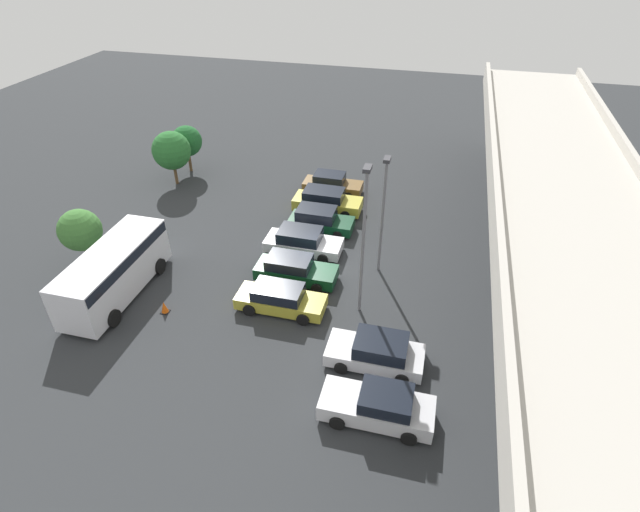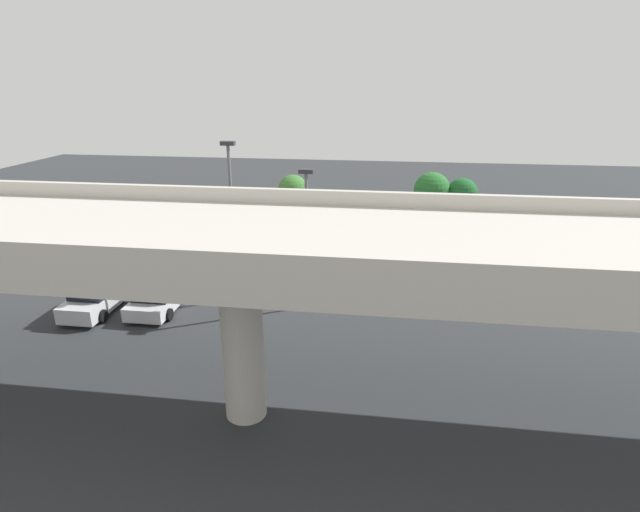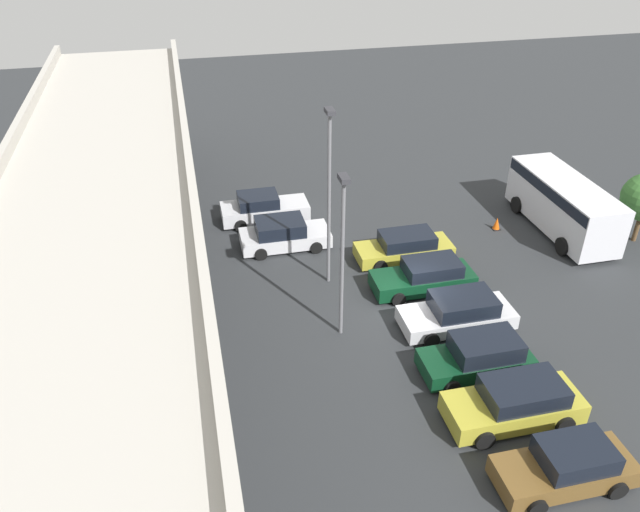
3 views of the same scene
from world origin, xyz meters
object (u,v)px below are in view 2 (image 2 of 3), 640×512
object	(u,v)px
parked_car_3	(332,262)
tree_front_right	(293,190)
parked_car_7	(99,296)
tree_front_centre	(432,190)
tree_front_left	(462,193)
parked_car_5	(240,260)
parked_car_6	(160,295)
lamp_post_mid_lot	(232,212)
parked_car_4	(284,262)
parked_car_1	(422,267)
shuttle_bus	(261,208)
lamp_post_near_aisle	(307,229)
parked_car_0	(470,269)
traffic_cone	(240,236)
parked_car_2	(378,266)

from	to	relation	value
parked_car_3	tree_front_right	distance (m)	13.17
parked_car_7	tree_front_centre	bearing A→B (deg)	-43.65
tree_front_left	parked_car_5	bearing A→B (deg)	40.62
parked_car_6	lamp_post_mid_lot	world-z (taller)	lamp_post_mid_lot
parked_car_4	parked_car_7	world-z (taller)	parked_car_7
parked_car_1	shuttle_bus	xyz separation A→B (m)	(12.14, -9.10, 0.91)
tree_front_right	lamp_post_near_aisle	bearing A→B (deg)	103.14
parked_car_0	parked_car_6	bearing A→B (deg)	-69.73
parked_car_1	parked_car_6	xyz separation A→B (m)	(13.74, 5.85, -0.07)
parked_car_0	tree_front_right	size ratio (longest dim) A/B	1.18
tree_front_left	lamp_post_mid_lot	bearing A→B (deg)	50.74
parked_car_6	shuttle_bus	xyz separation A→B (m)	(-1.60, -14.94, 0.98)
parked_car_3	parked_car_7	world-z (taller)	parked_car_7
parked_car_4	traffic_cone	distance (m)	7.51
parked_car_5	parked_car_6	world-z (taller)	parked_car_6
shuttle_bus	tree_front_right	world-z (taller)	tree_front_right
parked_car_5	parked_car_7	distance (m)	8.48
traffic_cone	tree_front_right	bearing A→B (deg)	-112.96
parked_car_2	traffic_cone	distance (m)	11.94
parked_car_1	traffic_cone	bearing A→B (deg)	-114.22
tree_front_right	traffic_cone	xyz separation A→B (m)	(2.78, 6.57, -2.21)
tree_front_left	lamp_post_near_aisle	bearing A→B (deg)	60.32
parked_car_1	tree_front_left	size ratio (longest dim) A/B	1.26
parked_car_5	shuttle_bus	world-z (taller)	shuttle_bus
parked_car_7	tree_front_left	distance (m)	28.02
parked_car_5	tree_front_left	size ratio (longest dim) A/B	1.26
parked_car_5	tree_front_right	bearing A→B (deg)	175.66
parked_car_0	lamp_post_near_aisle	world-z (taller)	lamp_post_near_aisle
lamp_post_near_aisle	traffic_cone	xyz separation A→B (m)	(6.78, -10.58, -3.98)
parked_car_7	lamp_post_mid_lot	size ratio (longest dim) A/B	0.57
lamp_post_mid_lot	tree_front_right	distance (m)	16.89
parked_car_7	shuttle_bus	bearing A→B (deg)	-16.81
tree_front_left	traffic_cone	distance (m)	18.10
tree_front_left	parked_car_3	bearing A→B (deg)	53.47
parked_car_5	lamp_post_mid_lot	world-z (taller)	lamp_post_mid_lot
parked_car_0	parked_car_1	world-z (taller)	parked_car_1
tree_front_left	tree_front_centre	size ratio (longest dim) A/B	0.90
shuttle_bus	lamp_post_near_aisle	size ratio (longest dim) A/B	1.06
parked_car_0	tree_front_centre	bearing A→B (deg)	-172.96
parked_car_5	tree_front_centre	bearing A→B (deg)	135.73
tree_front_left	parked_car_1	bearing A→B (deg)	73.54
parked_car_6	lamp_post_mid_lot	size ratio (longest dim) A/B	0.54
parked_car_0	parked_car_6	distance (m)	17.67
traffic_cone	parked_car_4	bearing A→B (deg)	127.44
tree_front_left	tree_front_right	world-z (taller)	tree_front_left
parked_car_7	lamp_post_near_aisle	size ratio (longest dim) A/B	0.66
parked_car_5	tree_front_centre	world-z (taller)	tree_front_centre
parked_car_2	parked_car_6	distance (m)	12.49
parked_car_3	parked_car_0	bearing A→B (deg)	90.31
lamp_post_mid_lot	parked_car_4	bearing A→B (deg)	-112.20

